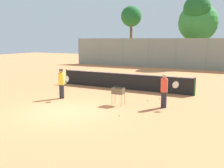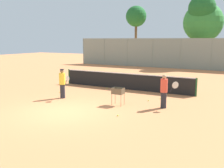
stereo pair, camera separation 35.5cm
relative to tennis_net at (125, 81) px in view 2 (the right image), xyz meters
name	(u,v)px [view 2 (the right image)]	position (x,y,z in m)	size (l,w,h in m)	color
ground_plane	(64,112)	(0.00, -6.20, -0.56)	(80.00, 80.00, 0.00)	#D37F4C
tennis_net	(125,81)	(0.00, 0.00, 0.00)	(9.18, 0.10, 1.07)	#26592D
back_fence	(180,54)	(0.00, 13.85, 1.11)	(26.00, 0.08, 3.34)	gray
tree_0	(202,9)	(1.59, 16.29, 5.96)	(3.04, 3.04, 8.17)	brown
tree_3	(136,17)	(-7.88, 19.56, 5.75)	(2.89, 2.89, 7.85)	brown
tree_4	(203,23)	(1.61, 17.31, 4.58)	(4.55, 4.55, 7.44)	brown
tree_5	(199,30)	(0.74, 19.63, 3.84)	(3.78, 3.78, 5.01)	brown
player_white_outfit	(164,91)	(3.72, -3.36, 0.27)	(0.88, 0.33, 1.60)	#26262D
player_red_cap	(62,83)	(-1.84, -4.01, 0.28)	(0.86, 0.38, 1.62)	#26262D
ball_cart	(118,92)	(1.56, -3.91, 0.08)	(0.56, 0.41, 0.87)	brown
tennis_ball_0	(161,99)	(3.00, -1.65, -0.52)	(0.07, 0.07, 0.07)	#D1E54C
tennis_ball_1	(60,92)	(-2.99, -2.91, -0.52)	(0.07, 0.07, 0.07)	#D1E54C
tennis_ball_2	(107,88)	(-1.08, -0.45, -0.52)	(0.07, 0.07, 0.07)	#D1E54C
tennis_ball_3	(118,115)	(2.45, -5.61, -0.52)	(0.07, 0.07, 0.07)	#D1E54C
tennis_ball_4	(148,100)	(2.58, -2.39, -0.52)	(0.07, 0.07, 0.07)	#D1E54C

